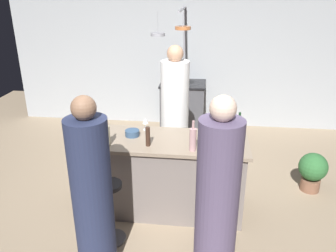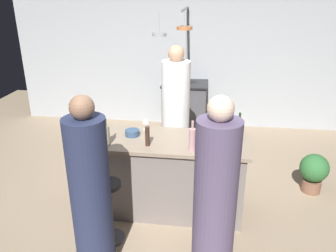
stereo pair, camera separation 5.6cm
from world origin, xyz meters
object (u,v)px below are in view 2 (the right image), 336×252
pepper_mill (147,136)px  wine_glass_near_right_guest (146,121)px  wine_bottle_red (239,128)px  mixing_bowl_wooden (212,136)px  bar_stool_right (212,217)px  wine_bottle_white (106,135)px  stove_range (185,107)px  wine_bottle_rose (192,139)px  guest_left (91,194)px  mixing_bowl_blue (132,133)px  potted_plant (314,171)px  wine_glass_by_chef (95,131)px  guest_right (215,201)px  chef (176,116)px  bar_stool_left (110,209)px

pepper_mill → wine_glass_near_right_guest: 0.44m
wine_bottle_red → mixing_bowl_wooden: size_ratio=1.65×
bar_stool_right → wine_bottle_white: 1.37m
stove_range → wine_bottle_red: size_ratio=3.07×
wine_bottle_rose → guest_left: bearing=-138.3°
mixing_bowl_blue → pepper_mill: bearing=-46.7°
potted_plant → wine_bottle_white: 2.65m
wine_bottle_white → mixing_bowl_blue: 0.36m
bar_stool_right → potted_plant: bar_stool_right is taller
wine_glass_by_chef → mixing_bowl_wooden: size_ratio=0.83×
wine_glass_near_right_guest → wine_bottle_white: bearing=-125.5°
guest_left → mixing_bowl_wooden: (1.03, 1.07, 0.15)m
wine_bottle_red → wine_glass_by_chef: bearing=-169.6°
bar_stool_right → mixing_bowl_wooden: size_ratio=3.87×
potted_plant → bar_stool_right: bearing=-136.1°
stove_range → mixing_bowl_wooden: size_ratio=5.06×
potted_plant → wine_glass_near_right_guest: wine_glass_near_right_guest is taller
stove_range → guest_right: bearing=-80.9°
wine_bottle_rose → wine_bottle_white: size_ratio=1.08×
guest_left → wine_bottle_rose: size_ratio=5.18×
stove_range → wine_bottle_rose: wine_bottle_rose is taller
guest_right → wine_bottle_rose: guest_right is taller
guest_right → mixing_bowl_wooden: size_ratio=9.81×
chef → stove_range: bearing=90.2°
chef → guest_right: size_ratio=1.03×
pepper_mill → wine_bottle_red: (0.97, 0.35, 0.01)m
pepper_mill → guest_left: bearing=-114.1°
wine_glass_by_chef → mixing_bowl_blue: wine_glass_by_chef is taller
pepper_mill → wine_bottle_rose: bearing=-6.6°
chef → bar_stool_left: size_ratio=2.63×
guest_right → wine_glass_near_right_guest: guest_right is taller
potted_plant → mixing_bowl_wooden: size_ratio=2.96×
wine_bottle_red → wine_glass_by_chef: size_ratio=1.99×
wine_bottle_white → wine_glass_near_right_guest: (0.33, 0.46, -0.01)m
potted_plant → wine_bottle_red: 1.32m
pepper_mill → wine_glass_by_chef: pepper_mill is taller
mixing_bowl_wooden → wine_glass_by_chef: bearing=-170.7°
wine_bottle_red → wine_glass_near_right_guest: size_ratio=1.99×
guest_right → pepper_mill: 1.09m
wine_bottle_rose → mixing_bowl_blue: wine_bottle_rose is taller
guest_right → potted_plant: (1.27, 1.57, -0.50)m
wine_bottle_white → wine_glass_near_right_guest: bearing=54.5°
bar_stool_right → mixing_bowl_blue: mixing_bowl_blue is taller
pepper_mill → mixing_bowl_blue: pepper_mill is taller
pepper_mill → stove_range: bearing=86.2°
chef → wine_glass_by_chef: bearing=-126.2°
stove_range → pepper_mill: (-0.18, -2.63, 0.56)m
stove_range → pepper_mill: size_ratio=4.24×
pepper_mill → mixing_bowl_wooden: size_ratio=1.19×
wine_bottle_rose → potted_plant: bearing=29.0°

